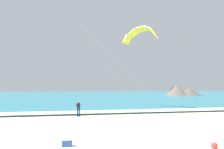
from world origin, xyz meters
TOP-DOWN VIEW (x-y plane):
  - ground_plane at (0.00, 0.00)m, footprint 200.00×200.00m
  - sea at (0.00, 72.91)m, footprint 200.00×120.00m
  - surf_foam at (0.00, 13.91)m, footprint 200.00×2.79m
  - surfboard at (-0.91, 11.96)m, footprint 0.63×1.45m
  - kitesurfer at (-0.91, 11.97)m, footprint 0.56×0.56m
  - kite_primary at (8.30, 17.79)m, footprint 11.03×8.08m
  - headland_right at (36.33, 56.57)m, footprint 12.79×9.84m
  - cooler_box at (-2.00, 0.25)m, footprint 0.58×0.38m
  - beach_ball at (5.50, -1.73)m, footprint 0.34×0.34m

SIDE VIEW (x-z plane):
  - ground_plane at x=0.00m, z-range 0.00..0.00m
  - surfboard at x=-0.91m, z-range -0.02..0.07m
  - sea at x=0.00m, z-range 0.00..0.20m
  - beach_ball at x=5.50m, z-range 0.00..0.34m
  - cooler_box at x=-2.00m, z-range 0.00..0.40m
  - surf_foam at x=0.00m, z-range 0.20..0.24m
  - kitesurfer at x=-0.91m, z-range 0.10..1.79m
  - headland_right at x=36.33m, z-range -0.20..3.65m
  - kite_primary at x=8.30m, z-range 5.68..16.56m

